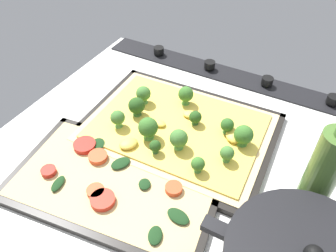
# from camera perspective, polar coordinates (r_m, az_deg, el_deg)

# --- Properties ---
(ground_plane) EXTENTS (0.76, 0.66, 0.03)m
(ground_plane) POSITION_cam_1_polar(r_m,az_deg,el_deg) (0.66, 3.05, -5.80)
(ground_plane) COLOR silver
(stove_control_panel) EXTENTS (0.73, 0.07, 0.03)m
(stove_control_panel) POSITION_cam_1_polar(r_m,az_deg,el_deg) (0.86, 11.92, 8.47)
(stove_control_panel) COLOR black
(stove_control_panel) RESTS_ON ground_plane
(baking_tray_front) EXTENTS (0.40, 0.30, 0.01)m
(baking_tray_front) POSITION_cam_1_polar(r_m,az_deg,el_deg) (0.69, 1.62, -0.82)
(baking_tray_front) COLOR black
(baking_tray_front) RESTS_ON ground_plane
(broccoli_pizza) EXTENTS (0.37, 0.27, 0.06)m
(broccoli_pizza) POSITION_cam_1_polar(r_m,az_deg,el_deg) (0.67, 1.62, -0.12)
(broccoli_pizza) COLOR #D3B77F
(broccoli_pizza) RESTS_ON baking_tray_front
(baking_tray_back) EXTENTS (0.39, 0.26, 0.01)m
(baking_tray_back) POSITION_cam_1_polar(r_m,az_deg,el_deg) (0.60, -9.17, -9.94)
(baking_tray_back) COLOR black
(baking_tray_back) RESTS_ON ground_plane
(veggie_pizza_back) EXTENTS (0.37, 0.24, 0.02)m
(veggie_pizza_back) POSITION_cam_1_polar(r_m,az_deg,el_deg) (0.60, -9.45, -9.44)
(veggie_pizza_back) COLOR tan
(veggie_pizza_back) RESTS_ON baking_tray_back
(oil_bottle) EXTENTS (0.05, 0.05, 0.23)m
(oil_bottle) POSITION_cam_1_polar(r_m,az_deg,el_deg) (0.54, 25.13, -7.95)
(oil_bottle) COLOR #476B2D
(oil_bottle) RESTS_ON ground_plane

